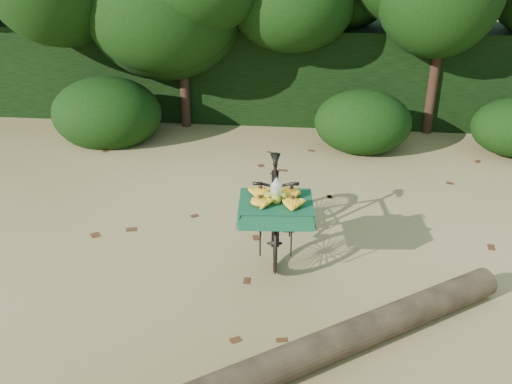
# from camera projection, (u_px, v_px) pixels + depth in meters

# --- Properties ---
(ground) EXTENTS (80.00, 80.00, 0.00)m
(ground) POSITION_uv_depth(u_px,v_px,m) (242.00, 289.00, 5.69)
(ground) COLOR tan
(ground) RESTS_ON ground
(vendor_bicycle) EXTENTS (0.81, 1.84, 1.06)m
(vendor_bicycle) POSITION_uv_depth(u_px,v_px,m) (275.00, 206.00, 6.25)
(vendor_bicycle) COLOR black
(vendor_bicycle) RESTS_ON ground
(fallen_log) EXTENTS (3.45, 2.58, 0.29)m
(fallen_log) POSITION_uv_depth(u_px,v_px,m) (325.00, 347.00, 4.67)
(fallen_log) COLOR brown
(fallen_log) RESTS_ON ground
(hedge_backdrop) EXTENTS (26.00, 1.80, 1.80)m
(hedge_backdrop) POSITION_uv_depth(u_px,v_px,m) (283.00, 71.00, 10.97)
(hedge_backdrop) COLOR black
(hedge_backdrop) RESTS_ON ground
(tree_row) EXTENTS (14.50, 2.00, 4.00)m
(tree_row) POSITION_uv_depth(u_px,v_px,m) (246.00, 19.00, 9.84)
(tree_row) COLOR black
(tree_row) RESTS_ON ground
(bush_clumps) EXTENTS (8.80, 1.70, 0.90)m
(bush_clumps) POSITION_uv_depth(u_px,v_px,m) (304.00, 123.00, 9.31)
(bush_clumps) COLOR black
(bush_clumps) RESTS_ON ground
(leaf_litter) EXTENTS (7.00, 7.30, 0.01)m
(leaf_litter) POSITION_uv_depth(u_px,v_px,m) (249.00, 256.00, 6.27)
(leaf_litter) COLOR #4E2A14
(leaf_litter) RESTS_ON ground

